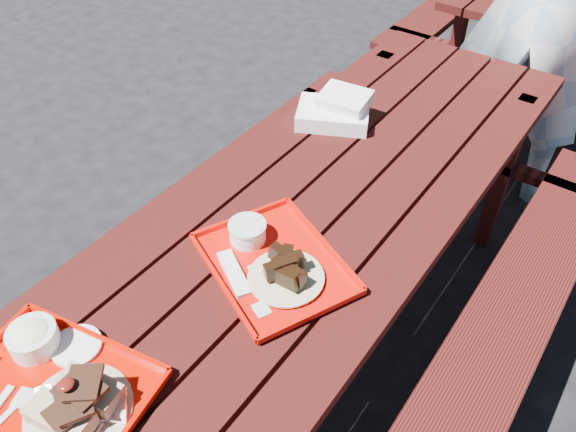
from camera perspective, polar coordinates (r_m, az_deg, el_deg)
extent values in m
plane|color=black|center=(2.21, 2.34, -13.65)|extent=(60.00, 60.00, 0.00)
cube|color=#42120C|center=(1.80, -4.98, 4.30)|extent=(0.14, 2.40, 0.04)
cube|color=#42120C|center=(1.72, -1.12, 2.51)|extent=(0.14, 2.40, 0.04)
cube|color=#42120C|center=(1.66, 3.04, 0.55)|extent=(0.14, 2.40, 0.04)
cube|color=#42120C|center=(1.60, 7.51, -1.55)|extent=(0.14, 2.40, 0.04)
cube|color=#42120C|center=(1.56, 12.25, -3.77)|extent=(0.14, 2.40, 0.04)
cube|color=#42120C|center=(2.14, -10.28, 0.66)|extent=(0.25, 2.40, 0.04)
cube|color=#42120C|center=(2.05, -26.49, -16.96)|extent=(0.06, 0.06, 0.42)
cube|color=#42120C|center=(2.78, 2.28, 6.67)|extent=(0.06, 0.06, 0.42)
cube|color=#42120C|center=(1.76, 19.15, -14.34)|extent=(0.25, 2.40, 0.04)
cube|color=#42120C|center=(2.49, 24.95, -3.14)|extent=(0.06, 0.06, 0.42)
cube|color=#42120C|center=(2.66, 8.91, 8.64)|extent=(0.06, 0.06, 0.75)
cube|color=#42120C|center=(2.51, 20.91, 3.70)|extent=(0.06, 0.06, 0.75)
cube|color=#42120C|center=(2.54, 14.98, 7.27)|extent=(1.40, 0.06, 0.04)
cube|color=#42120C|center=(3.63, 12.60, 14.94)|extent=(0.06, 0.06, 0.42)
cube|color=#42120C|center=(3.37, 16.46, 15.15)|extent=(0.06, 0.06, 0.75)
cube|color=#42120C|center=(3.26, 26.19, 11.41)|extent=(0.06, 0.06, 0.75)
cube|color=#42120C|center=(3.28, 21.52, 14.19)|extent=(1.40, 0.06, 0.04)
cube|color=#CE0E00|center=(1.34, -23.09, -16.51)|extent=(0.45, 0.38, 0.01)
cube|color=#CE0E00|center=(1.38, -18.88, -11.55)|extent=(0.40, 0.08, 0.02)
cylinder|color=tan|center=(1.29, -20.47, -18.00)|extent=(0.22, 0.22, 0.01)
cube|color=tan|center=(1.26, -22.13, -18.39)|extent=(0.15, 0.09, 0.04)
cube|color=tan|center=(1.28, -19.49, -16.31)|extent=(0.15, 0.09, 0.04)
ellipsoid|color=#56120D|center=(1.20, -21.76, -15.34)|extent=(0.03, 0.03, 0.01)
cylinder|color=silver|center=(1.40, -24.42, -11.29)|extent=(0.11, 0.11, 0.06)
ellipsoid|color=beige|center=(1.39, -24.61, -10.88)|extent=(0.09, 0.09, 0.04)
cylinder|color=white|center=(1.38, -20.69, -12.23)|extent=(0.11, 0.11, 0.01)
cube|color=silver|center=(1.35, -25.12, -16.44)|extent=(0.06, 0.06, 0.00)
cube|color=red|center=(1.47, -1.41, -5.05)|extent=(0.48, 0.44, 0.01)
cube|color=red|center=(1.51, 3.60, -2.61)|extent=(0.36, 0.17, 0.02)
cube|color=red|center=(1.42, -6.81, -6.88)|extent=(0.36, 0.17, 0.02)
cube|color=red|center=(1.35, 2.61, -9.98)|extent=(0.13, 0.28, 0.02)
cube|color=red|center=(1.58, -4.81, -0.17)|extent=(0.13, 0.28, 0.02)
cube|color=white|center=(1.43, -0.57, -5.94)|extent=(0.18, 0.18, 0.01)
cylinder|color=#C8B88A|center=(1.42, -0.22, -6.24)|extent=(0.19, 0.19, 0.01)
cylinder|color=white|center=(1.51, -4.12, -1.72)|extent=(0.10, 0.10, 0.05)
cylinder|color=silver|center=(1.49, -4.17, -0.95)|extent=(0.10, 0.10, 0.01)
cube|color=white|center=(1.44, -5.50, -5.80)|extent=(0.16, 0.11, 0.01)
cube|color=silver|center=(1.37, -2.71, -9.44)|extent=(0.05, 0.05, 0.00)
cube|color=white|center=(1.99, 4.60, 10.23)|extent=(0.30, 0.27, 0.06)
cube|color=white|center=(1.98, 5.76, 11.66)|extent=(0.18, 0.15, 0.04)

